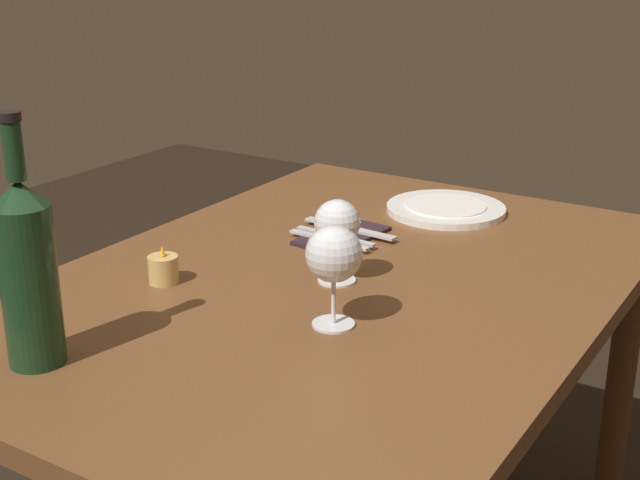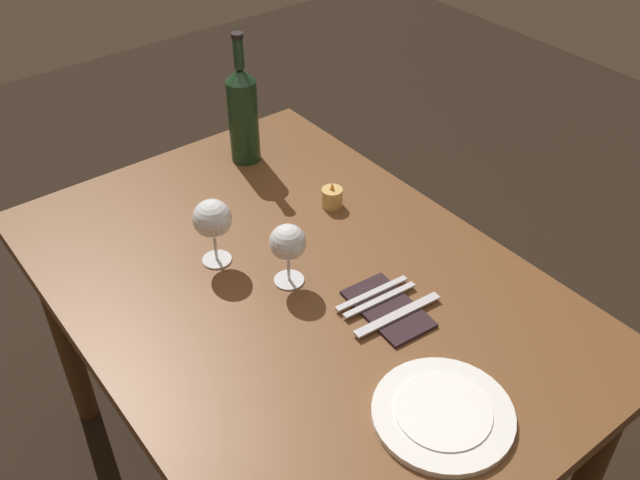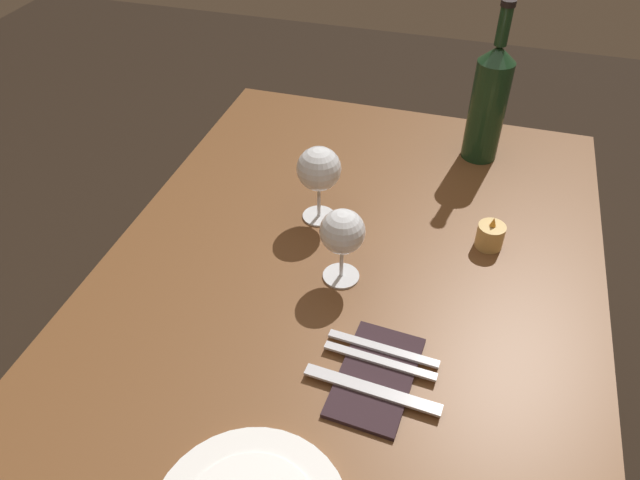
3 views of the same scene
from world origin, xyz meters
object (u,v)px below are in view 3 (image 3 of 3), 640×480
folded_napkin (376,376)px  fork_inner (380,361)px  votive_candle (490,236)px  table_knife (372,389)px  wine_glass_left (319,170)px  wine_glass_right (342,233)px  wine_bottle (489,101)px  fork_outer (383,349)px

folded_napkin → fork_inner: bearing=180.0°
votive_candle → table_knife: bearing=-19.7°
wine_glass_left → wine_glass_right: (0.16, 0.09, -0.01)m
wine_glass_right → fork_inner: wine_glass_right is taller
wine_bottle → fork_inner: (0.65, -0.09, -0.13)m
folded_napkin → table_knife: table_knife is taller
wine_bottle → fork_inner: 0.67m
folded_napkin → wine_glass_left: bearing=-151.0°
votive_candle → table_knife: 0.42m
wine_glass_right → folded_napkin: bearing=28.6°
votive_candle → fork_outer: votive_candle is taller
wine_glass_left → table_knife: bearing=27.0°
folded_napkin → fork_outer: size_ratio=1.10×
wine_glass_left → table_knife: (0.38, 0.20, -0.10)m
wine_bottle → fork_outer: size_ratio=1.96×
fork_inner → folded_napkin: bearing=0.0°
fork_outer → wine_glass_left: bearing=-147.2°
wine_bottle → folded_napkin: (0.68, -0.09, -0.13)m
folded_napkin → fork_outer: bearing=180.0°
votive_candle → fork_inner: (0.34, -0.14, -0.01)m
wine_glass_left → votive_candle: 0.35m
wine_glass_left → fork_inner: (0.33, 0.20, -0.10)m
votive_candle → folded_napkin: (0.36, -0.14, -0.02)m
wine_glass_left → table_knife: 0.44m
fork_outer → wine_bottle: bearing=171.6°
wine_glass_right → votive_candle: 0.31m
wine_bottle → fork_inner: bearing=-8.1°
wine_glass_right → votive_candle: wine_glass_right is taller
table_knife → fork_outer: bearing=180.0°
wine_glass_right → table_knife: 0.27m
fork_inner → table_knife: size_ratio=0.86×
wine_glass_right → folded_napkin: size_ratio=0.74×
folded_napkin → wine_bottle: bearing=172.2°
wine_glass_right → folded_napkin: 0.25m
folded_napkin → fork_outer: (-0.05, 0.00, 0.01)m
wine_bottle → votive_candle: 0.34m
votive_candle → fork_outer: bearing=-24.2°
table_knife → wine_bottle: bearing=172.6°
fork_inner → table_knife: (0.05, -0.00, 0.00)m
folded_napkin → fork_inner: 0.03m
wine_glass_right → wine_bottle: (-0.48, 0.20, 0.04)m
votive_candle → fork_inner: 0.36m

